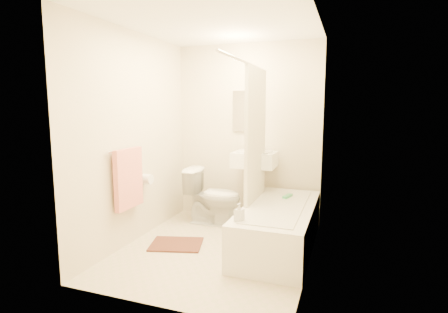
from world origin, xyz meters
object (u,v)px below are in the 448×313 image
(toilet, at_px, (213,197))
(bath_mat, at_px, (176,244))
(sink, at_px, (255,185))
(bathtub, at_px, (279,226))
(soap_bottle, at_px, (239,212))

(toilet, bearing_deg, bath_mat, 170.26)
(toilet, distance_m, sink, 0.58)
(bathtub, bearing_deg, sink, 124.75)
(sink, bearing_deg, toilet, -164.05)
(sink, xyz_separation_m, bath_mat, (-0.65, -0.99, -0.52))
(sink, height_order, bathtub, sink)
(sink, height_order, soap_bottle, sink)
(sink, distance_m, bathtub, 0.84)
(bath_mat, bearing_deg, soap_bottle, -19.72)
(toilet, height_order, sink, sink)
(bath_mat, bearing_deg, toilet, 81.90)
(sink, bearing_deg, bath_mat, -123.06)
(toilet, height_order, bathtub, toilet)
(toilet, bearing_deg, sink, -75.85)
(bath_mat, xyz_separation_m, soap_bottle, (0.84, -0.30, 0.55))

